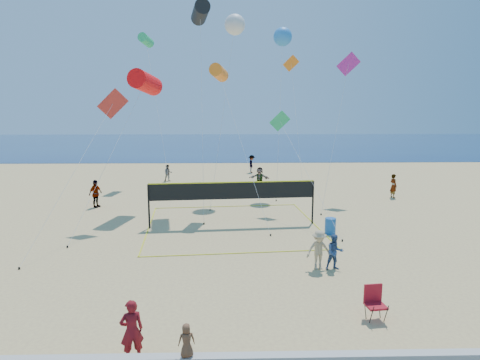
{
  "coord_description": "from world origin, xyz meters",
  "views": [
    {
      "loc": [
        0.49,
        -12.64,
        6.69
      ],
      "look_at": [
        0.86,
        2.0,
        4.12
      ],
      "focal_mm": 32.0,
      "sensor_mm": 36.0,
      "label": 1
    }
  ],
  "objects_px": {
    "trash_barrel": "(330,226)",
    "woman": "(132,331)",
    "camp_chair": "(374,300)",
    "volleyball_net": "(232,196)"
  },
  "relations": [
    {
      "from": "camp_chair",
      "to": "volleyball_net",
      "type": "bearing_deg",
      "value": 105.1
    },
    {
      "from": "woman",
      "to": "camp_chair",
      "type": "relative_size",
      "value": 1.39
    },
    {
      "from": "trash_barrel",
      "to": "woman",
      "type": "bearing_deg",
      "value": -125.28
    },
    {
      "from": "woman",
      "to": "volleyball_net",
      "type": "height_order",
      "value": "volleyball_net"
    },
    {
      "from": "trash_barrel",
      "to": "camp_chair",
      "type": "bearing_deg",
      "value": -94.69
    },
    {
      "from": "woman",
      "to": "trash_barrel",
      "type": "bearing_deg",
      "value": -148.95
    },
    {
      "from": "volleyball_net",
      "to": "trash_barrel",
      "type": "bearing_deg",
      "value": -22.91
    },
    {
      "from": "camp_chair",
      "to": "woman",
      "type": "bearing_deg",
      "value": -170.98
    },
    {
      "from": "woman",
      "to": "camp_chair",
      "type": "xyz_separation_m",
      "value": [
        7.14,
        2.06,
        -0.22
      ]
    },
    {
      "from": "woman",
      "to": "trash_barrel",
      "type": "height_order",
      "value": "woman"
    }
  ]
}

